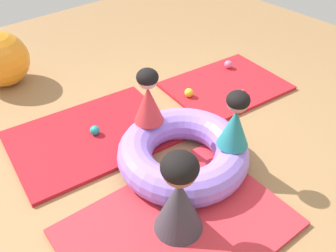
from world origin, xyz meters
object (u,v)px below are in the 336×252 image
inflatable_cushion (183,153)px  play_ball_teal (95,130)px  exercise_ball_large (1,59)px  child_in_teal (235,120)px  play_ball_pink (228,64)px  child_in_red (148,97)px  play_ball_red (243,92)px  play_ball_yellow (189,93)px  adult_seated (179,195)px

inflatable_cushion → play_ball_teal: size_ratio=12.39×
exercise_ball_large → child_in_teal: bearing=-71.3°
inflatable_cushion → play_ball_pink: (1.57, 0.89, -0.06)m
inflatable_cushion → child_in_teal: child_in_teal is taller
inflatable_cushion → child_in_red: child_in_red is taller
play_ball_red → play_ball_teal: bearing=163.8°
play_ball_red → exercise_ball_large: 2.78m
play_ball_red → child_in_teal: bearing=-145.5°
child_in_teal → play_ball_red: child_in_teal is taller
child_in_teal → inflatable_cushion: bearing=-122.4°
inflatable_cushion → play_ball_pink: inflatable_cushion is taller
play_ball_red → exercise_ball_large: bearing=133.1°
play_ball_yellow → inflatable_cushion: bearing=-136.0°
inflatable_cushion → play_ball_teal: 0.93m
exercise_ball_large → play_ball_teal: bearing=-80.5°
play_ball_teal → exercise_ball_large: bearing=99.5°
inflatable_cushion → play_ball_yellow: 1.06m
play_ball_pink → play_ball_yellow: play_ball_yellow is taller
child_in_teal → adult_seated: (-0.75, -0.18, -0.17)m
play_ball_teal → play_ball_yellow: play_ball_yellow is taller
child_in_red → play_ball_pink: child_in_red is taller
play_ball_pink → exercise_ball_large: (-2.21, 1.51, 0.23)m
child_in_red → exercise_ball_large: 2.09m
inflatable_cushion → play_ball_yellow: inflatable_cushion is taller
play_ball_teal → child_in_red: bearing=-53.3°
inflatable_cushion → play_ball_yellow: size_ratio=11.50×
inflatable_cushion → exercise_ball_large: 2.48m
play_ball_yellow → child_in_red: bearing=-157.8°
exercise_ball_large → child_in_red: bearing=-73.6°
play_ball_red → play_ball_pink: size_ratio=0.69×
play_ball_pink → play_ball_teal: play_ball_pink is taller
child_in_teal → play_ball_yellow: 1.23m
play_ball_red → play_ball_yellow: size_ratio=0.68×
child_in_teal → play_ball_teal: 1.40m
adult_seated → exercise_ball_large: size_ratio=1.13×
play_ball_teal → play_ball_yellow: size_ratio=0.93×
child_in_teal → play_ball_yellow: (0.49, 1.04, -0.46)m
adult_seated → exercise_ball_large: bearing=-127.1°
inflatable_cushion → play_ball_red: inflatable_cushion is taller
adult_seated → play_ball_teal: size_ratio=7.72×
child_in_red → exercise_ball_large: size_ratio=0.83×
inflatable_cushion → adult_seated: adult_seated is taller
play_ball_teal → play_ball_pink: bearing=1.2°
child_in_red → adult_seated: child_in_red is taller
play_ball_yellow → exercise_ball_large: 2.18m
child_in_red → play_ball_yellow: (0.81, 0.33, -0.47)m
adult_seated → play_ball_pink: (2.05, 1.37, -0.30)m
inflatable_cushion → child_in_teal: size_ratio=2.24×
play_ball_teal → play_ball_yellow: 1.15m
play_ball_yellow → play_ball_red: bearing=-36.6°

